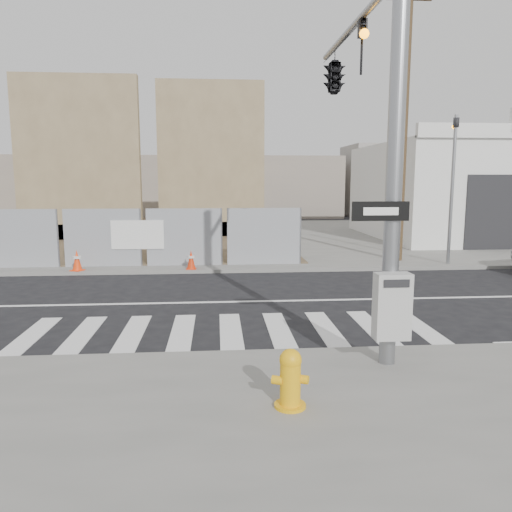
{
  "coord_description": "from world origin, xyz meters",
  "views": [
    {
      "loc": [
        -0.27,
        -12.46,
        3.1
      ],
      "look_at": [
        0.61,
        -1.4,
        1.4
      ],
      "focal_mm": 35.0,
      "sensor_mm": 36.0,
      "label": 1
    }
  ],
  "objects": [
    {
      "name": "ground",
      "position": [
        0.0,
        0.0,
        0.0
      ],
      "size": [
        100.0,
        100.0,
        0.0
      ],
      "primitive_type": "plane",
      "color": "black",
      "rests_on": "ground"
    },
    {
      "name": "sidewalk_far",
      "position": [
        0.0,
        14.0,
        0.06
      ],
      "size": [
        50.0,
        20.0,
        0.12
      ],
      "primitive_type": "cube",
      "color": "slate",
      "rests_on": "ground"
    },
    {
      "name": "signal_pole",
      "position": [
        2.49,
        -2.05,
        4.78
      ],
      "size": [
        0.96,
        5.87,
        7.0
      ],
      "color": "gray",
      "rests_on": "sidewalk_near"
    },
    {
      "name": "far_signal_pole",
      "position": [
        8.0,
        4.6,
        3.48
      ],
      "size": [
        0.16,
        0.2,
        5.6
      ],
      "color": "gray",
      "rests_on": "sidewalk_far"
    },
    {
      "name": "concrete_wall_left",
      "position": [
        -7.0,
        13.08,
        3.38
      ],
      "size": [
        6.0,
        1.3,
        8.0
      ],
      "color": "#7B684A",
      "rests_on": "sidewalk_far"
    },
    {
      "name": "concrete_wall_right",
      "position": [
        -0.5,
        14.08,
        3.38
      ],
      "size": [
        5.5,
        1.3,
        8.0
      ],
      "color": "#7B684A",
      "rests_on": "sidewalk_far"
    },
    {
      "name": "auto_shop",
      "position": [
        14.0,
        12.97,
        2.54
      ],
      "size": [
        12.0,
        10.2,
        5.95
      ],
      "color": "silver",
      "rests_on": "sidewalk_far"
    },
    {
      "name": "utility_pole_right",
      "position": [
        6.5,
        5.5,
        5.2
      ],
      "size": [
        1.6,
        0.28,
        10.0
      ],
      "color": "#4F3D24",
      "rests_on": "sidewalk_far"
    },
    {
      "name": "fire_hydrant",
      "position": [
        0.68,
        -6.29,
        0.51
      ],
      "size": [
        0.55,
        0.55,
        0.8
      ],
      "rotation": [
        0.0,
        0.0,
        -0.41
      ],
      "color": "#EEA90D",
      "rests_on": "sidewalk_near"
    },
    {
      "name": "traffic_cone_c",
      "position": [
        -4.89,
        4.22,
        0.46
      ],
      "size": [
        0.48,
        0.48,
        0.7
      ],
      "rotation": [
        0.0,
        0.0,
        -0.43
      ],
      "color": "#FD3C0D",
      "rests_on": "sidewalk_far"
    },
    {
      "name": "traffic_cone_d",
      "position": [
        -1.14,
        4.22,
        0.43
      ],
      "size": [
        0.34,
        0.34,
        0.64
      ],
      "rotation": [
        0.0,
        0.0,
        0.02
      ],
      "color": "red",
      "rests_on": "sidewalk_far"
    }
  ]
}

